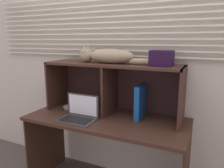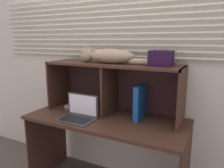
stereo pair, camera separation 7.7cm
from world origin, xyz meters
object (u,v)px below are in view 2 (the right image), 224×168
at_px(binder_upright, 140,102).
at_px(book_stack, 77,106).
at_px(storage_box, 161,58).
at_px(cat, 108,56).
at_px(laptop, 78,114).

height_order(binder_upright, book_stack, binder_upright).
bearing_deg(storage_box, cat, 180.00).
bearing_deg(laptop, book_stack, 127.61).
distance_m(binder_upright, storage_box, 0.44).
bearing_deg(laptop, cat, 58.14).
bearing_deg(book_stack, binder_upright, -0.13).
bearing_deg(cat, laptop, -121.86).
bearing_deg(binder_upright, book_stack, 179.87).
bearing_deg(laptop, binder_upright, 28.29).
xyz_separation_m(cat, book_stack, (-0.37, 0.00, -0.54)).
height_order(cat, storage_box, cat).
xyz_separation_m(book_stack, storage_box, (0.88, -0.00, 0.54)).
bearing_deg(cat, book_stack, 179.76).
relative_size(laptop, binder_upright, 1.05).
relative_size(laptop, book_stack, 1.28).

